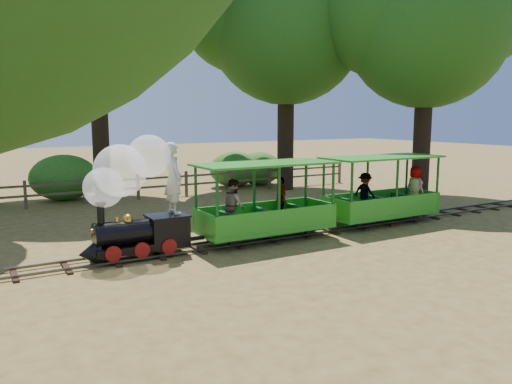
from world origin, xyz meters
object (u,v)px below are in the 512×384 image
locomotive (133,188)px  fence (163,183)px  carriage_front (262,210)px  carriage_rear (384,196)px

locomotive → fence: bearing=66.2°
locomotive → fence: locomotive is taller
carriage_front → fence: size_ratio=0.21×
carriage_front → locomotive: bearing=178.8°
locomotive → carriage_front: 3.43m
carriage_rear → carriage_front: bearing=179.7°
carriage_rear → fence: bearing=117.1°
carriage_front → carriage_rear: same height
fence → carriage_front: bearing=-91.1°
locomotive → carriage_front: (3.33, -0.07, -0.80)m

